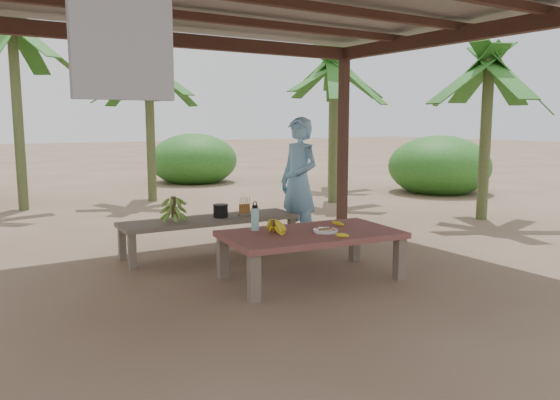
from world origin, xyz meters
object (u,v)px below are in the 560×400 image
bench (210,223)px  woman (299,182)px  work_table (311,238)px  plate (325,231)px  ripe_banana_bunch (273,226)px  cooking_pot (221,211)px  water_flask (255,218)px

bench → woman: (1.19, -0.19, 0.45)m
work_table → woman: (0.76, 1.36, 0.41)m
plate → ripe_banana_bunch: bearing=155.4°
woman → plate: bearing=-31.9°
work_table → woman: 1.61m
woman → ripe_banana_bunch: bearing=-50.8°
woman → bench: bearing=-106.8°
woman → cooking_pot: bearing=-107.5°
bench → ripe_banana_bunch: (0.04, -1.42, 0.18)m
plate → water_flask: (-0.56, 0.48, 0.11)m
plate → work_table: bearing=135.1°
work_table → woman: size_ratio=1.12×
plate → woman: 1.64m
work_table → water_flask: size_ratio=6.19×
bench → plate: size_ratio=8.75×
plate → cooking_pot: bearing=103.6°
work_table → cooking_pot: size_ratio=10.46×
plate → cooking_pot: (-0.40, 1.64, 0.01)m
work_table → bench: 1.61m
work_table → plate: bearing=-38.5°
bench → water_flask: water_flask is taller
ripe_banana_bunch → bench: bearing=91.6°
work_table → plate: size_ratio=7.48×
plate → woman: size_ratio=0.15×
bench → work_table: bearing=-72.1°
bench → woman: woman is taller
bench → ripe_banana_bunch: ripe_banana_bunch is taller
work_table → water_flask: (-0.45, 0.38, 0.19)m
ripe_banana_bunch → cooking_pot: ripe_banana_bunch is taller
bench → cooking_pot: 0.19m
bench → woman: bearing=-6.6°
work_table → woman: woman is taller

